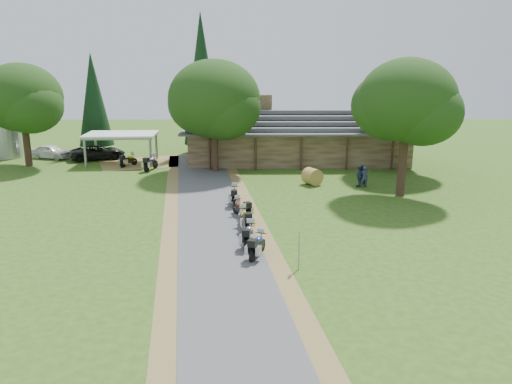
{
  "coord_description": "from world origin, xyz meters",
  "views": [
    {
      "loc": [
        1.69,
        -23.53,
        9.18
      ],
      "look_at": [
        1.92,
        5.61,
        1.6
      ],
      "focal_mm": 35.0,
      "sensor_mm": 36.0,
      "label": 1
    }
  ],
  "objects_px": {
    "lodge": "(297,135)",
    "silo": "(5,128)",
    "motorcycle_carport_b": "(151,162)",
    "motorcycle_row_b": "(248,234)",
    "motorcycle_carport_a": "(128,160)",
    "car_dark_suv": "(98,149)",
    "motorcycle_row_c": "(245,218)",
    "motorcycle_row_e": "(234,195)",
    "carport": "(122,148)",
    "hay_bale": "(312,176)",
    "car_white_sedan": "(50,150)",
    "motorcycle_row_d": "(242,207)",
    "motorcycle_row_a": "(257,244)"
  },
  "relations": [
    {
      "from": "car_white_sedan",
      "to": "motorcycle_carport_b",
      "type": "xyz_separation_m",
      "value": [
        10.98,
        -5.67,
        -0.16
      ]
    },
    {
      "from": "carport",
      "to": "hay_bale",
      "type": "height_order",
      "value": "carport"
    },
    {
      "from": "motorcycle_carport_a",
      "to": "motorcycle_carport_b",
      "type": "bearing_deg",
      "value": -93.67
    },
    {
      "from": "motorcycle_row_b",
      "to": "car_white_sedan",
      "type": "bearing_deg",
      "value": 47.26
    },
    {
      "from": "car_white_sedan",
      "to": "motorcycle_row_b",
      "type": "relative_size",
      "value": 2.81
    },
    {
      "from": "carport",
      "to": "motorcycle_row_c",
      "type": "relative_size",
      "value": 3.38
    },
    {
      "from": "motorcycle_carport_a",
      "to": "car_dark_suv",
      "type": "bearing_deg",
      "value": 79.53
    },
    {
      "from": "motorcycle_row_a",
      "to": "motorcycle_carport_a",
      "type": "relative_size",
      "value": 1.01
    },
    {
      "from": "motorcycle_row_b",
      "to": "motorcycle_carport_a",
      "type": "bearing_deg",
      "value": 36.85
    },
    {
      "from": "lodge",
      "to": "motorcycle_row_b",
      "type": "xyz_separation_m",
      "value": [
        -4.5,
        -23.23,
        -1.82
      ]
    },
    {
      "from": "motorcycle_row_e",
      "to": "hay_bale",
      "type": "bearing_deg",
      "value": -47.4
    },
    {
      "from": "motorcycle_row_a",
      "to": "hay_bale",
      "type": "distance_m",
      "value": 15.43
    },
    {
      "from": "motorcycle_carport_a",
      "to": "motorcycle_row_d",
      "type": "bearing_deg",
      "value": -114.02
    },
    {
      "from": "car_white_sedan",
      "to": "motorcycle_row_d",
      "type": "relative_size",
      "value": 2.81
    },
    {
      "from": "motorcycle_carport_a",
      "to": "motorcycle_carport_b",
      "type": "distance_m",
      "value": 2.91
    },
    {
      "from": "car_white_sedan",
      "to": "motorcycle_row_d",
      "type": "distance_m",
      "value": 27.38
    },
    {
      "from": "motorcycle_row_c",
      "to": "motorcycle_carport_a",
      "type": "bearing_deg",
      "value": 18.15
    },
    {
      "from": "car_dark_suv",
      "to": "motorcycle_row_e",
      "type": "xyz_separation_m",
      "value": [
        13.87,
        -16.11,
        -0.4
      ]
    },
    {
      "from": "car_white_sedan",
      "to": "hay_bale",
      "type": "relative_size",
      "value": 4.04
    },
    {
      "from": "car_dark_suv",
      "to": "motorcycle_carport_a",
      "type": "distance_m",
      "value": 5.12
    },
    {
      "from": "car_dark_suv",
      "to": "motorcycle_row_c",
      "type": "height_order",
      "value": "car_dark_suv"
    },
    {
      "from": "lodge",
      "to": "silo",
      "type": "bearing_deg",
      "value": 176.62
    },
    {
      "from": "carport",
      "to": "motorcycle_row_e",
      "type": "xyz_separation_m",
      "value": [
        11.0,
        -14.26,
        -0.74
      ]
    },
    {
      "from": "motorcycle_row_e",
      "to": "hay_bale",
      "type": "distance_m",
      "value": 8.04
    },
    {
      "from": "motorcycle_row_c",
      "to": "motorcycle_row_e",
      "type": "distance_m",
      "value": 5.12
    },
    {
      "from": "motorcycle_row_b",
      "to": "motorcycle_carport_b",
      "type": "relative_size",
      "value": 0.89
    },
    {
      "from": "car_dark_suv",
      "to": "motorcycle_row_b",
      "type": "bearing_deg",
      "value": -172.59
    },
    {
      "from": "car_white_sedan",
      "to": "hay_bale",
      "type": "bearing_deg",
      "value": -94.57
    },
    {
      "from": "lodge",
      "to": "silo",
      "type": "relative_size",
      "value": 3.65
    },
    {
      "from": "carport",
      "to": "motorcycle_row_a",
      "type": "distance_m",
      "value": 26.6
    },
    {
      "from": "silo",
      "to": "motorcycle_row_d",
      "type": "relative_size",
      "value": 3.17
    },
    {
      "from": "car_white_sedan",
      "to": "car_dark_suv",
      "type": "relative_size",
      "value": 0.93
    },
    {
      "from": "motorcycle_row_b",
      "to": "car_dark_suv",
      "type": "bearing_deg",
      "value": 40.32
    },
    {
      "from": "motorcycle_row_c",
      "to": "motorcycle_row_e",
      "type": "height_order",
      "value": "motorcycle_row_e"
    },
    {
      "from": "motorcycle_carport_a",
      "to": "motorcycle_carport_b",
      "type": "xyz_separation_m",
      "value": [
        2.37,
        -1.68,
        0.08
      ]
    },
    {
      "from": "carport",
      "to": "motorcycle_row_a",
      "type": "relative_size",
      "value": 3.5
    },
    {
      "from": "carport",
      "to": "motorcycle_carport_b",
      "type": "height_order",
      "value": "carport"
    },
    {
      "from": "motorcycle_row_d",
      "to": "silo",
      "type": "bearing_deg",
      "value": 19.26
    },
    {
      "from": "motorcycle_row_a",
      "to": "motorcycle_row_b",
      "type": "distance_m",
      "value": 1.59
    },
    {
      "from": "carport",
      "to": "motorcycle_carport_b",
      "type": "relative_size",
      "value": 3.13
    },
    {
      "from": "lodge",
      "to": "motorcycle_row_c",
      "type": "height_order",
      "value": "lodge"
    },
    {
      "from": "motorcycle_carport_b",
      "to": "silo",
      "type": "bearing_deg",
      "value": 84.97
    },
    {
      "from": "lodge",
      "to": "car_dark_suv",
      "type": "height_order",
      "value": "lodge"
    },
    {
      "from": "car_dark_suv",
      "to": "motorcycle_row_c",
      "type": "relative_size",
      "value": 2.91
    },
    {
      "from": "motorcycle_row_b",
      "to": "motorcycle_carport_a",
      "type": "distance_m",
      "value": 23.22
    },
    {
      "from": "silo",
      "to": "motorcycle_carport_b",
      "type": "height_order",
      "value": "silo"
    },
    {
      "from": "lodge",
      "to": "car_white_sedan",
      "type": "xyz_separation_m",
      "value": [
        -24.17,
        1.17,
        -1.58
      ]
    },
    {
      "from": "car_white_sedan",
      "to": "motorcycle_row_e",
      "type": "distance_m",
      "value": 25.05
    },
    {
      "from": "silo",
      "to": "car_white_sedan",
      "type": "xyz_separation_m",
      "value": [
        4.49,
        -0.52,
        -2.06
      ]
    },
    {
      "from": "lodge",
      "to": "car_white_sedan",
      "type": "distance_m",
      "value": 24.25
    }
  ]
}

